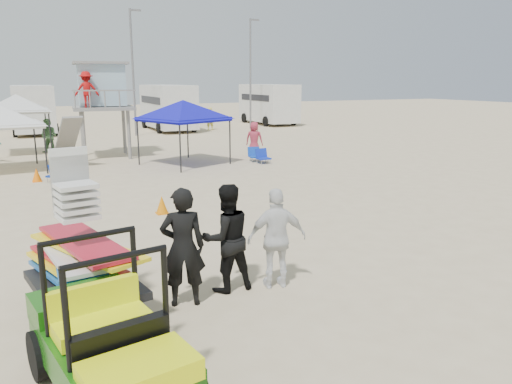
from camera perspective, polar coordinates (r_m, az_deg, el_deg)
name	(u,v)px	position (r m, az deg, el deg)	size (l,w,h in m)	color
ground	(308,313)	(8.16, 5.94, -13.54)	(140.00, 140.00, 0.00)	beige
utility_cart	(106,331)	(6.04, -16.81, -14.92)	(1.62, 2.59, 1.83)	#16560D
surf_trailer	(82,257)	(8.14, -19.31, -7.06)	(1.72, 2.65, 2.32)	black
man_left	(183,247)	(8.12, -8.36, -6.26)	(0.72, 0.47, 1.96)	black
man_mid	(226,238)	(8.61, -3.41, -5.26)	(0.92, 0.72, 1.89)	black
man_right	(277,238)	(8.75, 2.41, -5.32)	(1.05, 0.44, 1.79)	white
lifeguard_tower	(100,88)	(24.79, -17.41, 11.23)	(2.90, 2.90, 4.32)	gray
canopy_blue	(183,103)	(21.76, -8.33, 9.98)	(3.88, 3.88, 3.17)	black
canopy_white_c	(16,97)	(27.24, -25.76, 9.73)	(2.85, 2.85, 3.33)	black
cone_near	(162,205)	(13.94, -10.70, -1.44)	(0.34, 0.34, 0.50)	orange
cone_far	(37,175)	(19.71, -23.78, 1.82)	(0.34, 0.34, 0.50)	orange
beach_chair_a	(56,173)	(19.48, -21.92, 2.05)	(0.74, 0.85, 0.64)	navy
beach_chair_b	(262,156)	(22.10, 0.75, 4.13)	(0.57, 0.61, 0.64)	#102BB3
beach_chair_c	(255,154)	(22.63, -0.14, 4.33)	(0.62, 0.67, 0.64)	#1041B6
rv_mid_left	(33,107)	(37.79, -24.15, 8.86)	(2.65, 6.50, 3.25)	silver
rv_mid_right	(167,105)	(37.59, -10.09, 9.74)	(2.64, 7.00, 3.25)	silver
rv_far_right	(268,102)	(42.21, 1.41, 10.23)	(2.64, 6.60, 3.25)	silver
light_pole_left	(133,74)	(33.94, -13.87, 12.99)	(0.14, 0.14, 8.00)	slate
light_pole_right	(250,75)	(38.18, -0.64, 13.27)	(0.14, 0.14, 8.00)	slate
distant_beachgoers	(103,136)	(26.35, -17.09, 6.09)	(15.27, 13.96, 1.72)	teal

